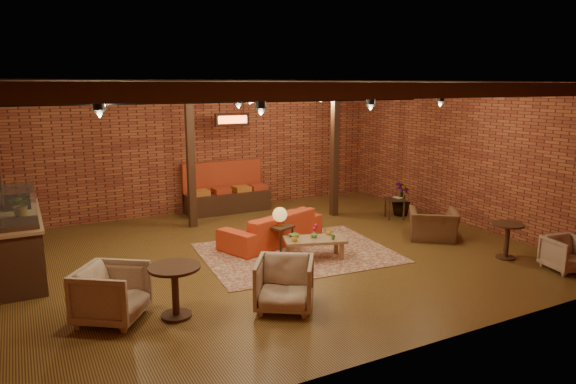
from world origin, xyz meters
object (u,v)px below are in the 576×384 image
armchair_right (433,220)px  armchair_far (567,252)px  coffee_table (314,240)px  sofa (272,227)px  armchair_a (111,291)px  plant_tall (403,166)px  round_table_left (175,283)px  side_table_lamp (280,218)px  armchair_b (285,282)px  side_table_book (395,200)px  round_table_right (507,235)px

armchair_right → armchair_far: size_ratio=1.46×
coffee_table → sofa: bearing=102.7°
armchair_a → plant_tall: bearing=-34.4°
sofa → round_table_left: size_ratio=3.02×
side_table_lamp → armchair_b: bearing=-115.4°
round_table_left → armchair_b: size_ratio=0.90×
sofa → side_table_book: bearing=165.5°
side_table_lamp → round_table_left: bearing=-144.0°
side_table_lamp → side_table_book: bearing=15.2°
round_table_left → armchair_a: bearing=159.5°
side_table_lamp → armchair_a: (-3.35, -1.56, -0.25)m
armchair_b → round_table_right: 4.64m
side_table_lamp → armchair_b: size_ratio=1.08×
armchair_a → armchair_far: (7.27, -1.65, -0.10)m
round_table_left → armchair_right: armchair_right is taller
coffee_table → armchair_right: bearing=-2.4°
armchair_b → armchair_a: bearing=-165.3°
plant_tall → round_table_left: bearing=-155.2°
sofa → plant_tall: plant_tall is taller
sofa → armchair_b: bearing=46.5°
round_table_left → round_table_right: bearing=-4.1°
side_table_lamp → armchair_a: 3.70m
round_table_right → plant_tall: bearing=83.6°
sofa → round_table_left: (-2.67, -2.44, 0.17)m
side_table_lamp → armchair_right: 3.28m
armchair_a → plant_tall: (7.27, 2.69, 0.79)m
sofa → round_table_right: (3.42, -2.88, 0.12)m
side_table_lamp → armchair_far: bearing=-39.3°
sofa → coffee_table: 1.25m
round_table_left → armchair_a: 0.85m
coffee_table → armchair_b: bearing=-131.3°
sofa → armchair_a: bearing=11.0°
armchair_b → plant_tall: bearing=67.9°
armchair_far → sofa: bearing=146.9°
armchair_right → armchair_far: (0.73, -2.47, -0.09)m
armchair_b → armchair_far: size_ratio=1.25×
round_table_left → armchair_far: (6.48, -1.36, -0.17)m
armchair_a → plant_tall: size_ratio=0.35×
armchair_b → armchair_right: 4.57m
armchair_far → armchair_b: bearing=-178.3°
sofa → armchair_b: armchair_b is taller
armchair_a → armchair_b: size_ratio=1.04×
side_table_book → round_table_left: bearing=-155.3°
armchair_b → side_table_book: size_ratio=1.42×
side_table_lamp → round_table_left: size_ratio=1.19×
side_table_lamp → armchair_far: (3.92, -3.21, -0.34)m
armchair_far → plant_tall: plant_tall is taller
side_table_book → armchair_far: bearing=-85.3°
armchair_a → round_table_right: size_ratio=1.27×
coffee_table → armchair_a: (-3.73, -0.93, 0.08)m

